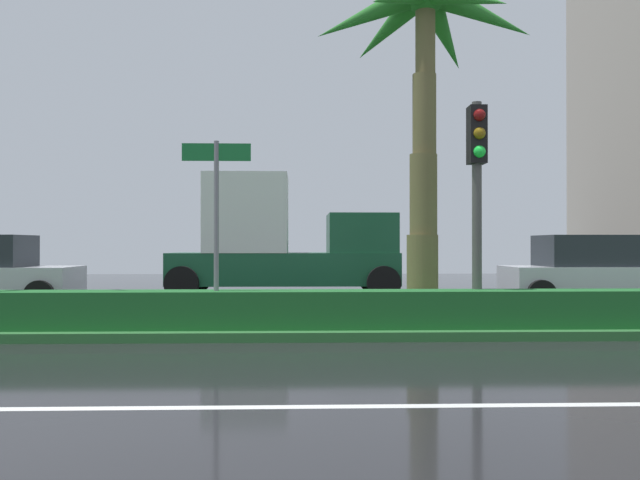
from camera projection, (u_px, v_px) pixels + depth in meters
ground_plane at (198, 323)px, 13.03m from camera, size 90.00×42.00×0.10m
near_lane_divider_stripe at (81, 409)px, 6.04m from camera, size 81.00×0.14×0.01m
median_strip at (189, 323)px, 12.03m from camera, size 85.50×4.00×0.15m
median_hedge at (175, 310)px, 10.64m from camera, size 76.50×0.70×0.60m
palm_tree_centre_left at (424, 49)px, 12.69m from camera, size 4.39×3.99×6.64m
traffic_signal_median_right at (477, 171)px, 11.07m from camera, size 0.28×0.43×3.71m
street_name_sign at (216, 208)px, 10.68m from camera, size 1.10×0.08×3.00m
box_truck_lead at (281, 243)px, 19.03m from camera, size 6.40×2.64×3.46m
car_in_traffic_second at (592, 272)px, 16.31m from camera, size 4.30×2.02×1.72m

